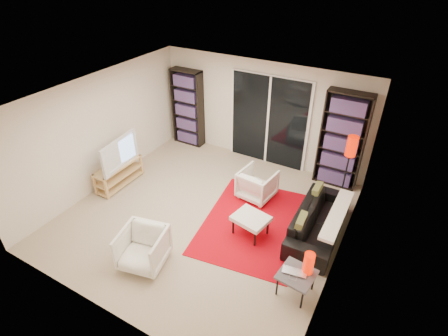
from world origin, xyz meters
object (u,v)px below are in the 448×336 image
Objects in this scene: armchair_front at (143,248)px; side_table at (297,276)px; bookshelf_left at (188,108)px; sofa at (319,221)px; bookshelf_right at (342,141)px; tv_stand at (119,174)px; armchair_back at (257,184)px; ottoman at (251,219)px; floor_lamp at (350,153)px.

armchair_front is 1.31× the size of side_table.
sofa is (4.01, -1.76, -0.69)m from bookshelf_left.
bookshelf_right is 1.82× the size of tv_stand.
armchair_back is 1.25× the size of side_table.
ottoman is at bearing -110.84° from bookshelf_right.
bookshelf_right reaches higher than armchair_front.
ottoman is at bearing 116.34° from armchair_back.
sofa is 2.81× the size of ottoman.
sofa reaches higher than ottoman.
tv_stand is 0.78× the size of floor_lamp.
bookshelf_left reaches higher than sofa.
bookshelf_left is 3.85m from bookshelf_right.
bookshelf_left is 2.84× the size of ottoman.
side_table is (0.23, -3.19, -0.69)m from bookshelf_right.
bookshelf_left is 2.69× the size of armchair_front.
armchair_front is at bearing -164.39° from side_table.
armchair_front is (-2.13, -3.85, -0.72)m from bookshelf_right.
armchair_back is at bearing -26.87° from bookshelf_left.
armchair_back is (2.57, -1.30, -0.66)m from bookshelf_left.
bookshelf_right is 2.64m from ottoman.
armchair_back reaches higher than sofa.
tv_stand is at bearing -150.02° from bookshelf_right.
bookshelf_right is 3.28m from side_table.
tv_stand is 3.18m from ottoman.
bookshelf_right is at bearing 29.98° from tv_stand.
sofa is 1.44m from side_table.
bookshelf_right reaches higher than sofa.
tv_stand reaches higher than side_table.
armchair_front reaches higher than armchair_back.
ottoman is 0.46× the size of floor_lamp.
armchair_front is 0.49× the size of floor_lamp.
armchair_front is at bearing -37.45° from tv_stand.
floor_lamp is (0.28, -0.59, 0.09)m from bookshelf_right.
sofa is 1.24m from ottoman.
tv_stand is at bearing -157.91° from floor_lamp.
side_table is at bearing -91.04° from floor_lamp.
tv_stand is 4.29m from sofa.
armchair_back is (2.80, 1.05, 0.05)m from tv_stand.
armchair_front is (1.72, -3.85, -0.65)m from bookshelf_left.
armchair_front reaches higher than ottoman.
bookshelf_left reaches higher than armchair_back.
side_table is at bearing 135.83° from armchair_back.
bookshelf_left reaches higher than armchair_front.
tv_stand is 4.40m from side_table.
bookshelf_left is 1.01× the size of sofa.
tv_stand is at bearing 179.58° from ottoman.
sofa is at bearing 92.78° from side_table.
ottoman is at bearing 144.41° from side_table.
sofa reaches higher than tv_stand.
tv_stand is at bearing 130.13° from armchair_front.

